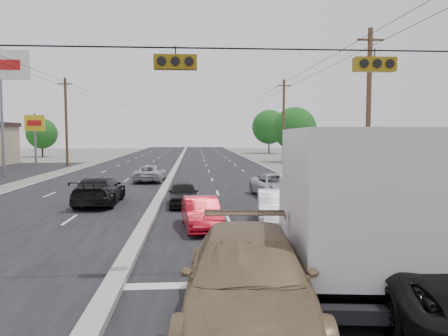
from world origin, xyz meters
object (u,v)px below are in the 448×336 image
(pole_sign_far, at_px, (35,127))
(queue_car_a, at_px, (184,194))
(black_suv, at_px, (428,263))
(utility_pole_left_c, at_px, (66,121))
(tree_right_mid, at_px, (295,129))
(queue_car_b, at_px, (276,208))
(oncoming_near, at_px, (99,190))
(tan_sedan, at_px, (248,280))
(utility_pole_right_c, at_px, (284,122))
(oncoming_far, at_px, (150,174))
(box_truck, at_px, (342,202))
(pole_sign_billboard, at_px, (0,73))
(tree_right_far, at_px, (269,127))
(utility_pole_right_b, at_px, (368,110))
(red_sedan, at_px, (201,214))
(queue_car_c, at_px, (276,186))
(tree_left_far, at_px, (42,134))

(pole_sign_far, height_order, queue_car_a, pole_sign_far)
(black_suv, bearing_deg, utility_pole_left_c, 121.00)
(tree_right_mid, height_order, queue_car_a, tree_right_mid)
(queue_car_b, bearing_deg, oncoming_near, 152.57)
(queue_car_b, bearing_deg, tan_sedan, -96.92)
(utility_pole_right_c, height_order, oncoming_far, utility_pole_right_c)
(pole_sign_far, bearing_deg, queue_car_b, -57.66)
(box_truck, relative_size, queue_car_b, 1.85)
(pole_sign_billboard, distance_m, tree_right_far, 52.05)
(utility_pole_right_b, height_order, tree_right_mid, utility_pole_right_b)
(utility_pole_left_c, height_order, black_suv, utility_pole_left_c)
(tan_sedan, distance_m, red_sedan, 8.59)
(tree_right_far, xyz_separation_m, oncoming_far, (-17.40, -47.13, -4.32))
(pole_sign_far, bearing_deg, queue_car_c, -48.89)
(red_sedan, bearing_deg, oncoming_far, 96.03)
(utility_pole_right_b, bearing_deg, utility_pole_left_c, 135.00)
(tree_right_far, bearing_deg, box_truck, -98.35)
(utility_pole_right_c, distance_m, queue_car_a, 31.09)
(oncoming_near, bearing_deg, tree_right_far, -108.23)
(box_truck, height_order, oncoming_near, box_truck)
(tree_right_far, bearing_deg, oncoming_far, -110.26)
(queue_car_b, relative_size, oncoming_far, 0.93)
(oncoming_far, bearing_deg, tree_right_mid, -124.10)
(utility_pole_right_b, relative_size, black_suv, 1.56)
(oncoming_near, bearing_deg, tree_left_far, -68.40)
(utility_pole_left_c, xyz_separation_m, black_suv, (19.50, -41.93, -4.21))
(pole_sign_billboard, bearing_deg, queue_car_b, -47.52)
(tan_sedan, distance_m, queue_car_b, 9.39)
(pole_sign_billboard, bearing_deg, tan_sedan, -60.35)
(pole_sign_far, height_order, tree_right_far, tree_right_far)
(utility_pole_right_b, distance_m, tree_right_mid, 30.11)
(box_truck, xyz_separation_m, queue_car_c, (1.00, 14.12, -1.29))
(queue_car_a, bearing_deg, box_truck, -72.00)
(queue_car_a, xyz_separation_m, oncoming_near, (-4.40, 0.82, 0.11))
(utility_pole_left_c, relative_size, tree_right_far, 1.23)
(pole_sign_billboard, bearing_deg, oncoming_near, -54.08)
(utility_pole_left_c, xyz_separation_m, pole_sign_billboard, (-2.00, -12.00, 3.76))
(utility_pole_left_c, xyz_separation_m, utility_pole_right_b, (25.00, -25.00, 0.00))
(utility_pole_right_c, xyz_separation_m, oncoming_far, (-13.90, -17.13, -4.47))
(tree_left_far, relative_size, oncoming_near, 1.19)
(oncoming_near, bearing_deg, red_sedan, 129.70)
(black_suv, bearing_deg, oncoming_far, 114.77)
(oncoming_near, distance_m, oncoming_far, 10.86)
(utility_pole_left_c, height_order, tree_right_far, utility_pole_left_c)
(utility_pole_left_c, bearing_deg, black_suv, -65.06)
(oncoming_near, bearing_deg, utility_pole_right_b, -169.56)
(pole_sign_far, bearing_deg, queue_car_a, -58.77)
(utility_pole_right_c, distance_m, black_suv, 42.49)
(utility_pole_right_b, height_order, queue_car_c, utility_pole_right_b)
(tan_sedan, relative_size, red_sedan, 1.65)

